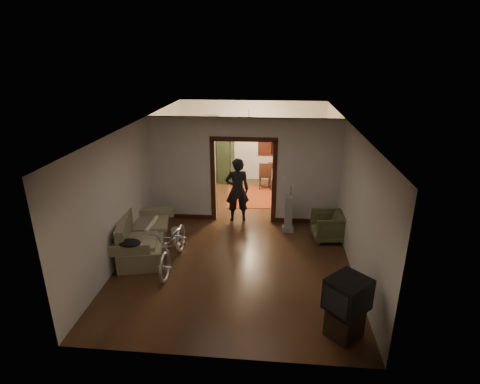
# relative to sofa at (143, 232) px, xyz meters

# --- Properties ---
(floor) EXTENTS (5.00, 8.50, 0.01)m
(floor) POSITION_rel_sofa_xyz_m (2.15, 1.16, -0.47)
(floor) COLOR #341D10
(floor) RESTS_ON ground
(ceiling) EXTENTS (5.00, 8.50, 0.01)m
(ceiling) POSITION_rel_sofa_xyz_m (2.15, 1.16, 2.33)
(ceiling) COLOR white
(ceiling) RESTS_ON floor
(wall_back) EXTENTS (5.00, 0.02, 2.80)m
(wall_back) POSITION_rel_sofa_xyz_m (2.15, 5.41, 0.93)
(wall_back) COLOR beige
(wall_back) RESTS_ON floor
(wall_left) EXTENTS (0.02, 8.50, 2.80)m
(wall_left) POSITION_rel_sofa_xyz_m (-0.35, 1.16, 0.93)
(wall_left) COLOR beige
(wall_left) RESTS_ON floor
(wall_right) EXTENTS (0.02, 8.50, 2.80)m
(wall_right) POSITION_rel_sofa_xyz_m (4.65, 1.16, 0.93)
(wall_right) COLOR beige
(wall_right) RESTS_ON floor
(partition_wall) EXTENTS (5.00, 0.14, 2.80)m
(partition_wall) POSITION_rel_sofa_xyz_m (2.15, 1.91, 0.93)
(partition_wall) COLOR beige
(partition_wall) RESTS_ON floor
(door_casing) EXTENTS (1.74, 0.20, 2.32)m
(door_casing) POSITION_rel_sofa_xyz_m (2.15, 1.91, 0.63)
(door_casing) COLOR #34130B
(door_casing) RESTS_ON floor
(far_window) EXTENTS (0.98, 0.06, 1.28)m
(far_window) POSITION_rel_sofa_xyz_m (2.85, 5.37, 1.08)
(far_window) COLOR black
(far_window) RESTS_ON wall_back
(chandelier) EXTENTS (0.24, 0.24, 0.24)m
(chandelier) POSITION_rel_sofa_xyz_m (2.15, 3.66, 1.88)
(chandelier) COLOR #FFE0A5
(chandelier) RESTS_ON ceiling
(light_switch) EXTENTS (0.08, 0.01, 0.12)m
(light_switch) POSITION_rel_sofa_xyz_m (3.20, 1.84, 0.78)
(light_switch) COLOR silver
(light_switch) RESTS_ON partition_wall
(sofa) EXTENTS (1.36, 2.20, 0.94)m
(sofa) POSITION_rel_sofa_xyz_m (0.00, 0.00, 0.00)
(sofa) COLOR #6D6848
(sofa) RESTS_ON floor
(rolled_paper) EXTENTS (0.10, 0.81, 0.10)m
(rolled_paper) POSITION_rel_sofa_xyz_m (0.10, 0.30, 0.06)
(rolled_paper) COLOR beige
(rolled_paper) RESTS_ON sofa
(jacket) EXTENTS (0.45, 0.34, 0.13)m
(jacket) POSITION_rel_sofa_xyz_m (0.05, -0.91, 0.21)
(jacket) COLOR black
(jacket) RESTS_ON sofa
(bicycle) EXTENTS (0.67, 1.89, 0.99)m
(bicycle) POSITION_rel_sofa_xyz_m (0.85, -0.55, 0.03)
(bicycle) COLOR silver
(bicycle) RESTS_ON floor
(armchair) EXTENTS (0.84, 0.82, 0.69)m
(armchair) POSITION_rel_sofa_xyz_m (4.30, 0.95, -0.12)
(armchair) COLOR #4D532E
(armchair) RESTS_ON floor
(tv_stand) EXTENTS (0.67, 0.67, 0.45)m
(tv_stand) POSITION_rel_sofa_xyz_m (4.15, -2.41, -0.24)
(tv_stand) COLOR black
(tv_stand) RESTS_ON floor
(crt_tv) EXTENTS (0.82, 0.82, 0.53)m
(crt_tv) POSITION_rel_sofa_xyz_m (4.15, -2.41, 0.32)
(crt_tv) COLOR black
(crt_tv) RESTS_ON tv_stand
(vacuum) EXTENTS (0.33, 0.29, 0.96)m
(vacuum) POSITION_rel_sofa_xyz_m (3.34, 1.31, 0.01)
(vacuum) COLOR gray
(vacuum) RESTS_ON floor
(person) EXTENTS (0.71, 0.54, 1.76)m
(person) POSITION_rel_sofa_xyz_m (1.99, 1.86, 0.41)
(person) COLOR black
(person) RESTS_ON floor
(oriental_rug) EXTENTS (1.59, 2.00, 0.01)m
(oriental_rug) POSITION_rel_sofa_xyz_m (2.21, 3.62, -0.46)
(oriental_rug) COLOR maroon
(oriental_rug) RESTS_ON floor
(locker) EXTENTS (1.12, 0.82, 2.01)m
(locker) POSITION_rel_sofa_xyz_m (0.99, 5.11, 0.53)
(locker) COLOR #1F2D1B
(locker) RESTS_ON floor
(globe) EXTENTS (0.30, 0.30, 0.30)m
(globe) POSITION_rel_sofa_xyz_m (0.99, 5.11, 1.47)
(globe) COLOR #1E5972
(globe) RESTS_ON locker
(desk) EXTENTS (1.10, 0.74, 0.75)m
(desk) POSITION_rel_sofa_xyz_m (3.25, 4.74, -0.09)
(desk) COLOR black
(desk) RESTS_ON floor
(desk_chair) EXTENTS (0.50, 0.50, 0.93)m
(desk_chair) POSITION_rel_sofa_xyz_m (2.67, 4.46, -0.00)
(desk_chair) COLOR black
(desk_chair) RESTS_ON floor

